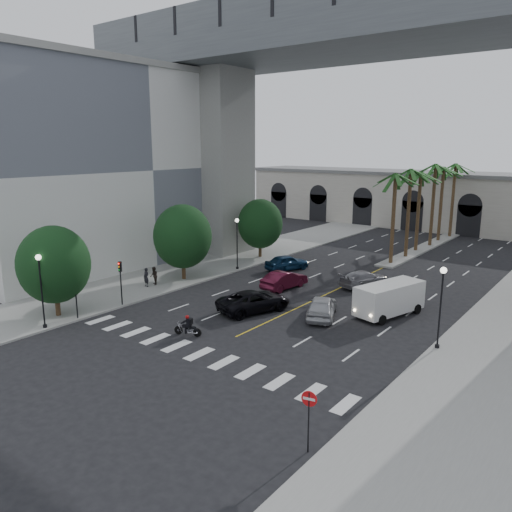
{
  "coord_description": "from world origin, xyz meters",
  "views": [
    {
      "loc": [
        20.12,
        -22.05,
        12.59
      ],
      "look_at": [
        -1.35,
        6.0,
        4.65
      ],
      "focal_mm": 35.0,
      "sensor_mm": 36.0,
      "label": 1
    }
  ],
  "objects_px": {
    "lamp_post_left_far": "(237,239)",
    "pedestrian_b": "(154,276)",
    "pedestrian_a": "(146,277)",
    "traffic_signal_near": "(75,287)",
    "cargo_van": "(389,298)",
    "lamp_post_right": "(441,301)",
    "car_c": "(254,301)",
    "lamp_post_left_near": "(41,285)",
    "car_d": "(364,279)",
    "car_e": "(287,262)",
    "traffic_signal_far": "(121,276)",
    "car_a": "(322,307)",
    "car_b": "(284,280)",
    "do_not_enter_sign": "(309,408)",
    "motorcycle_rider": "(189,326)"
  },
  "relations": [
    {
      "from": "lamp_post_left_near",
      "to": "car_c",
      "type": "bearing_deg",
      "value": 52.59
    },
    {
      "from": "traffic_signal_near",
      "to": "motorcycle_rider",
      "type": "height_order",
      "value": "traffic_signal_near"
    },
    {
      "from": "car_b",
      "to": "car_c",
      "type": "xyz_separation_m",
      "value": [
        1.64,
        -6.54,
        0.02
      ]
    },
    {
      "from": "lamp_post_left_far",
      "to": "cargo_van",
      "type": "relative_size",
      "value": 0.87
    },
    {
      "from": "lamp_post_right",
      "to": "car_c",
      "type": "height_order",
      "value": "lamp_post_right"
    },
    {
      "from": "car_d",
      "to": "motorcycle_rider",
      "type": "bearing_deg",
      "value": 94.35
    },
    {
      "from": "lamp_post_left_far",
      "to": "pedestrian_b",
      "type": "xyz_separation_m",
      "value": [
        -2.22,
        -9.13,
        -2.24
      ]
    },
    {
      "from": "lamp_post_left_near",
      "to": "car_a",
      "type": "distance_m",
      "value": 19.86
    },
    {
      "from": "lamp_post_right",
      "to": "car_c",
      "type": "relative_size",
      "value": 0.92
    },
    {
      "from": "lamp_post_left_far",
      "to": "cargo_van",
      "type": "distance_m",
      "value": 18.26
    },
    {
      "from": "lamp_post_left_near",
      "to": "car_b",
      "type": "distance_m",
      "value": 20.1
    },
    {
      "from": "traffic_signal_far",
      "to": "pedestrian_b",
      "type": "relative_size",
      "value": 2.2
    },
    {
      "from": "car_b",
      "to": "lamp_post_right",
      "type": "bearing_deg",
      "value": 166.43
    },
    {
      "from": "lamp_post_left_near",
      "to": "pedestrian_b",
      "type": "relative_size",
      "value": 3.22
    },
    {
      "from": "car_d",
      "to": "car_c",
      "type": "bearing_deg",
      "value": 89.05
    },
    {
      "from": "traffic_signal_far",
      "to": "do_not_enter_sign",
      "type": "relative_size",
      "value": 1.31
    },
    {
      "from": "lamp_post_right",
      "to": "motorcycle_rider",
      "type": "distance_m",
      "value": 16.26
    },
    {
      "from": "lamp_post_left_near",
      "to": "car_b",
      "type": "relative_size",
      "value": 1.12
    },
    {
      "from": "motorcycle_rider",
      "to": "pedestrian_a",
      "type": "height_order",
      "value": "pedestrian_a"
    },
    {
      "from": "lamp_post_left_far",
      "to": "motorcycle_rider",
      "type": "xyz_separation_m",
      "value": [
        8.73,
        -15.73,
        -2.57
      ]
    },
    {
      "from": "lamp_post_left_far",
      "to": "car_b",
      "type": "height_order",
      "value": "lamp_post_left_far"
    },
    {
      "from": "motorcycle_rider",
      "to": "cargo_van",
      "type": "height_order",
      "value": "cargo_van"
    },
    {
      "from": "lamp_post_left_near",
      "to": "car_a",
      "type": "xyz_separation_m",
      "value": [
        14.0,
        13.87,
        -2.39
      ]
    },
    {
      "from": "motorcycle_rider",
      "to": "cargo_van",
      "type": "xyz_separation_m",
      "value": [
        9.04,
        12.0,
        0.72
      ]
    },
    {
      "from": "do_not_enter_sign",
      "to": "pedestrian_b",
      "type": "bearing_deg",
      "value": 140.25
    },
    {
      "from": "car_c",
      "to": "lamp_post_right",
      "type": "bearing_deg",
      "value": -155.91
    },
    {
      "from": "car_c",
      "to": "traffic_signal_far",
      "type": "bearing_deg",
      "value": 50.76
    },
    {
      "from": "pedestrian_b",
      "to": "lamp_post_left_far",
      "type": "bearing_deg",
      "value": 110.31
    },
    {
      "from": "car_b",
      "to": "car_d",
      "type": "distance_m",
      "value": 7.24
    },
    {
      "from": "lamp_post_left_near",
      "to": "car_c",
      "type": "height_order",
      "value": "lamp_post_left_near"
    },
    {
      "from": "pedestrian_b",
      "to": "lamp_post_right",
      "type": "bearing_deg",
      "value": 36.55
    },
    {
      "from": "car_c",
      "to": "do_not_enter_sign",
      "type": "distance_m",
      "value": 18.26
    },
    {
      "from": "lamp_post_right",
      "to": "car_c",
      "type": "xyz_separation_m",
      "value": [
        -13.66,
        -1.05,
        -2.41
      ]
    },
    {
      "from": "pedestrian_b",
      "to": "car_e",
      "type": "bearing_deg",
      "value": 97.46
    },
    {
      "from": "lamp_post_left_far",
      "to": "pedestrian_a",
      "type": "relative_size",
      "value": 3.14
    },
    {
      "from": "pedestrian_a",
      "to": "lamp_post_left_near",
      "type": "bearing_deg",
      "value": -74.16
    },
    {
      "from": "motorcycle_rider",
      "to": "cargo_van",
      "type": "relative_size",
      "value": 0.31
    },
    {
      "from": "car_c",
      "to": "pedestrian_a",
      "type": "relative_size",
      "value": 3.42
    },
    {
      "from": "lamp_post_left_near",
      "to": "car_d",
      "type": "bearing_deg",
      "value": 61.04
    },
    {
      "from": "motorcycle_rider",
      "to": "car_d",
      "type": "distance_m",
      "value": 18.52
    },
    {
      "from": "pedestrian_a",
      "to": "do_not_enter_sign",
      "type": "distance_m",
      "value": 27.14
    },
    {
      "from": "lamp_post_left_far",
      "to": "car_c",
      "type": "relative_size",
      "value": 0.92
    },
    {
      "from": "car_c",
      "to": "motorcycle_rider",
      "type": "bearing_deg",
      "value": 106.21
    },
    {
      "from": "traffic_signal_far",
      "to": "car_a",
      "type": "xyz_separation_m",
      "value": [
        13.9,
        7.37,
        -1.68
      ]
    },
    {
      "from": "traffic_signal_near",
      "to": "cargo_van",
      "type": "height_order",
      "value": "traffic_signal_near"
    },
    {
      "from": "car_e",
      "to": "lamp_post_right",
      "type": "bearing_deg",
      "value": 170.06
    },
    {
      "from": "car_a",
      "to": "car_e",
      "type": "relative_size",
      "value": 1.05
    },
    {
      "from": "motorcycle_rider",
      "to": "car_d",
      "type": "height_order",
      "value": "car_d"
    },
    {
      "from": "car_a",
      "to": "do_not_enter_sign",
      "type": "height_order",
      "value": "do_not_enter_sign"
    },
    {
      "from": "lamp_post_left_far",
      "to": "pedestrian_a",
      "type": "xyz_separation_m",
      "value": [
        -2.33,
        -9.93,
        -2.22
      ]
    }
  ]
}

